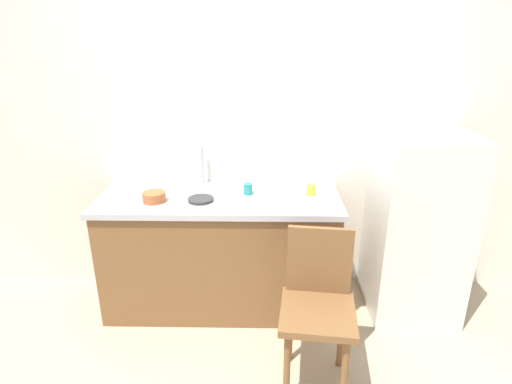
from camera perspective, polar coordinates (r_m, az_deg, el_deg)
ground_plane at (r=2.72m, az=0.20°, el=-22.71°), size 8.00×8.00×0.00m
back_wall at (r=3.04m, az=0.51°, el=8.39°), size 4.80×0.10×2.44m
cabinet_base at (r=3.02m, az=-4.78°, el=-8.40°), size 1.59×0.60×0.81m
countertop at (r=2.84m, az=-5.03°, el=-0.93°), size 1.63×0.64×0.04m
faucet at (r=3.04m, az=-7.39°, el=3.67°), size 0.02×0.02×0.28m
refrigerator at (r=3.08m, az=20.96°, el=-4.27°), size 0.58×0.61×1.28m
chair at (r=2.39m, az=8.44°, el=-14.62°), size 0.44×0.44×0.89m
terracotta_bowl at (r=2.80m, az=-13.73°, el=-0.64°), size 0.15×0.15×0.06m
hotplate at (r=2.76m, az=-7.54°, el=-1.01°), size 0.17×0.17×0.02m
cup_yellow at (r=2.85m, az=7.47°, el=0.28°), size 0.06×0.06×0.08m
cup_teal at (r=2.84m, az=-1.10°, el=0.43°), size 0.06×0.06×0.08m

